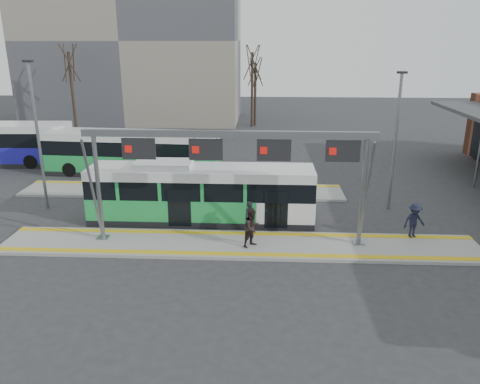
% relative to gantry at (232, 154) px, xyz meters
% --- Properties ---
extents(ground, '(120.00, 120.00, 0.00)m').
position_rel_gantry_xyz_m(ground, '(0.35, -0.25, -4.30)').
color(ground, '#2D2D30').
rests_on(ground, ground).
extents(platform_main, '(22.00, 3.00, 0.15)m').
position_rel_gantry_xyz_m(platform_main, '(0.35, -0.25, -4.22)').
color(platform_main, gray).
rests_on(platform_main, ground).
extents(platform_second, '(20.00, 3.00, 0.15)m').
position_rel_gantry_xyz_m(platform_second, '(-3.65, 7.75, -4.22)').
color(platform_second, gray).
rests_on(platform_second, ground).
extents(tactile_main, '(22.00, 2.65, 0.02)m').
position_rel_gantry_xyz_m(tactile_main, '(0.35, -0.25, -4.14)').
color(tactile_main, gold).
rests_on(tactile_main, platform_main).
extents(tactile_second, '(20.00, 0.35, 0.02)m').
position_rel_gantry_xyz_m(tactile_second, '(-3.65, 8.90, -4.14)').
color(tactile_second, gold).
rests_on(tactile_second, platform_second).
extents(gantry, '(13.00, 1.68, 5.20)m').
position_rel_gantry_xyz_m(gantry, '(0.00, 0.00, 0.00)').
color(gantry, slate).
rests_on(gantry, platform_main).
extents(apartment_block, '(24.50, 12.50, 18.40)m').
position_rel_gantry_xyz_m(apartment_block, '(-13.65, 35.75, 4.91)').
color(apartment_block, gray).
rests_on(apartment_block, ground).
extents(hero_bus, '(11.61, 2.48, 3.19)m').
position_rel_gantry_xyz_m(hero_bus, '(-1.83, 2.93, -2.84)').
color(hero_bus, black).
rests_on(hero_bus, ground).
extents(bg_bus_green, '(12.26, 3.39, 3.03)m').
position_rel_gantry_xyz_m(bg_bus_green, '(-7.76, 11.65, -2.80)').
color(bg_bus_green, black).
rests_on(bg_bus_green, ground).
extents(passenger_a, '(0.73, 0.66, 1.67)m').
position_rel_gantry_xyz_m(passenger_a, '(0.81, 0.84, -3.32)').
color(passenger_a, black).
rests_on(passenger_a, platform_main).
extents(passenger_b, '(1.09, 1.09, 1.78)m').
position_rel_gantry_xyz_m(passenger_b, '(0.94, -0.51, -3.26)').
color(passenger_b, black).
rests_on(passenger_b, platform_main).
extents(passenger_c, '(1.24, 0.94, 1.69)m').
position_rel_gantry_xyz_m(passenger_c, '(8.54, 0.85, -3.30)').
color(passenger_c, black).
rests_on(passenger_c, platform_main).
extents(tree_left, '(1.40, 1.40, 8.93)m').
position_rel_gantry_xyz_m(tree_left, '(0.12, 31.18, 2.47)').
color(tree_left, '#382B21').
rests_on(tree_left, ground).
extents(tree_mid, '(1.40, 1.40, 7.64)m').
position_rel_gantry_xyz_m(tree_mid, '(0.44, 32.07, 1.49)').
color(tree_mid, '#382B21').
rests_on(tree_mid, ground).
extents(tree_far, '(1.40, 1.40, 9.07)m').
position_rel_gantry_xyz_m(tree_far, '(-17.85, 26.79, 2.58)').
color(tree_far, '#382B21').
rests_on(tree_far, ground).
extents(lamp_west, '(0.50, 0.25, 8.12)m').
position_rel_gantry_xyz_m(lamp_west, '(-10.82, 4.36, 0.01)').
color(lamp_west, slate).
rests_on(lamp_west, ground).
extents(lamp_east, '(0.50, 0.25, 7.57)m').
position_rel_gantry_xyz_m(lamp_east, '(8.50, 5.22, -0.28)').
color(lamp_east, slate).
rests_on(lamp_east, ground).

